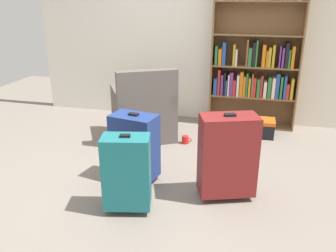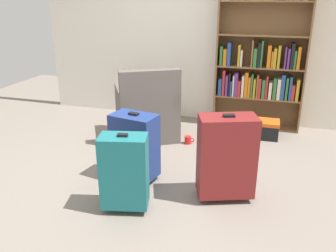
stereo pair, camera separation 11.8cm
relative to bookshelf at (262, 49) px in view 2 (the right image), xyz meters
name	(u,v)px [view 2 (the right image)]	position (x,y,z in m)	size (l,w,h in m)	color
ground_plane	(150,183)	(-0.87, -1.88, -1.04)	(7.81, 7.81, 0.00)	slate
back_wall	(198,25)	(-0.87, 0.18, 0.26)	(4.46, 0.10, 2.60)	silver
bookshelf	(262,49)	(0.00, 0.00, 0.00)	(1.12, 0.25, 2.01)	brown
armchair	(147,113)	(-1.28, -0.77, -0.72)	(0.95, 0.95, 0.90)	#59514C
mug	(188,140)	(-0.74, -0.85, -0.99)	(0.12, 0.08, 0.10)	red
storage_box	(261,128)	(0.09, -0.39, -0.92)	(0.42, 0.26, 0.22)	black
suitcase_teal	(124,171)	(-0.93, -2.34, -0.69)	(0.42, 0.30, 0.68)	#19666B
suitcase_dark_red	(226,156)	(-0.17, -1.93, -0.64)	(0.53, 0.40, 0.78)	maroon
suitcase_navy_blue	(135,146)	(-1.04, -1.84, -0.68)	(0.46, 0.33, 0.68)	navy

